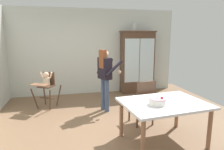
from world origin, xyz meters
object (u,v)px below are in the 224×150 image
at_px(adult_person, 105,73).
at_px(china_cabinet, 137,62).
at_px(dining_table, 164,107).
at_px(birthday_cake, 157,101).
at_px(high_chair_with_toddler, 46,83).
at_px(dining_chair_far_side, 144,100).
at_px(ceramic_vase, 134,27).

bearing_deg(adult_person, china_cabinet, -65.12).
height_order(adult_person, dining_table, adult_person).
bearing_deg(dining_table, birthday_cake, -152.35).
xyz_separation_m(high_chair_with_toddler, birthday_cake, (1.95, -2.40, 0.14)).
distance_m(china_cabinet, dining_table, 3.28).
xyz_separation_m(birthday_cake, dining_chair_far_side, (0.11, 0.83, -0.24)).
xyz_separation_m(adult_person, dining_table, (0.68, -1.74, -0.32)).
height_order(ceramic_vase, high_chair_with_toddler, ceramic_vase).
xyz_separation_m(dining_table, dining_chair_far_side, (-0.06, 0.74, -0.09)).
relative_size(china_cabinet, dining_chair_far_side, 2.10).
bearing_deg(adult_person, high_chair_with_toddler, 46.47).
height_order(dining_table, dining_chair_far_side, dining_chair_far_side).
distance_m(ceramic_vase, birthday_cake, 3.62).
xyz_separation_m(adult_person, birthday_cake, (0.51, -1.83, -0.17)).
height_order(china_cabinet, adult_person, china_cabinet).
height_order(china_cabinet, birthday_cake, china_cabinet).
distance_m(birthday_cake, dining_chair_far_side, 0.87).
bearing_deg(dining_table, dining_chair_far_side, 95.01).
relative_size(china_cabinet, high_chair_with_toddler, 2.12).
xyz_separation_m(ceramic_vase, dining_table, (-0.57, -3.19, -1.48)).
relative_size(dining_table, birthday_cake, 5.33).
distance_m(china_cabinet, birthday_cake, 3.39).
distance_m(ceramic_vase, dining_table, 3.56).
height_order(ceramic_vase, dining_table, ceramic_vase).
distance_m(china_cabinet, high_chair_with_toddler, 2.96).
distance_m(ceramic_vase, dining_chair_far_side, 2.98).
relative_size(dining_table, dining_chair_far_side, 1.55).
bearing_deg(birthday_cake, dining_table, 27.65).
bearing_deg(china_cabinet, ceramic_vase, 178.22).
bearing_deg(birthday_cake, china_cabinet, 75.31).
bearing_deg(birthday_cake, dining_chair_far_side, 82.71).
distance_m(dining_table, birthday_cake, 0.24).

